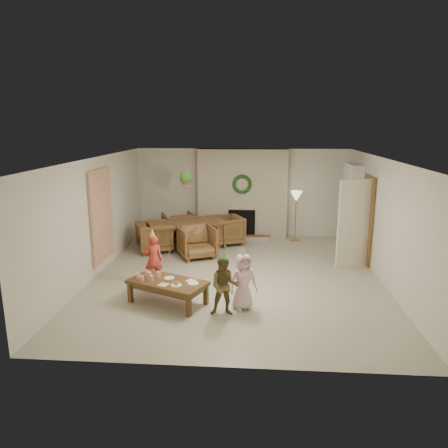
# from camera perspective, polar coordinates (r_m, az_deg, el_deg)

# --- Properties ---
(floor) EXTENTS (7.00, 7.00, 0.00)m
(floor) POSITION_cam_1_polar(r_m,az_deg,el_deg) (9.16, 1.70, -7.02)
(floor) COLOR #B7B29E
(floor) RESTS_ON ground
(ceiling) EXTENTS (7.00, 7.00, 0.00)m
(ceiling) POSITION_cam_1_polar(r_m,az_deg,el_deg) (8.62, 1.81, 8.77)
(ceiling) COLOR white
(ceiling) RESTS_ON wall_back
(wall_back) EXTENTS (7.00, 0.00, 7.00)m
(wall_back) POSITION_cam_1_polar(r_m,az_deg,el_deg) (12.24, 2.50, 4.24)
(wall_back) COLOR silver
(wall_back) RESTS_ON floor
(wall_front) EXTENTS (7.00, 0.00, 7.00)m
(wall_front) POSITION_cam_1_polar(r_m,az_deg,el_deg) (5.45, 0.06, -7.48)
(wall_front) COLOR silver
(wall_front) RESTS_ON floor
(wall_left) EXTENTS (0.00, 7.00, 7.00)m
(wall_left) POSITION_cam_1_polar(r_m,az_deg,el_deg) (9.42, -16.80, 0.91)
(wall_left) COLOR silver
(wall_left) RESTS_ON floor
(wall_right) EXTENTS (0.00, 7.00, 7.00)m
(wall_right) POSITION_cam_1_polar(r_m,az_deg,el_deg) (9.18, 20.81, 0.28)
(wall_right) COLOR silver
(wall_right) RESTS_ON floor
(fireplace_mass) EXTENTS (2.50, 0.40, 2.50)m
(fireplace_mass) POSITION_cam_1_polar(r_m,az_deg,el_deg) (12.04, 2.47, 4.09)
(fireplace_mass) COLOR #4E2314
(fireplace_mass) RESTS_ON floor
(fireplace_hearth) EXTENTS (1.60, 0.30, 0.12)m
(fireplace_hearth) POSITION_cam_1_polar(r_m,az_deg,el_deg) (11.95, 2.35, -1.82)
(fireplace_hearth) COLOR maroon
(fireplace_hearth) RESTS_ON floor
(fireplace_firebox) EXTENTS (0.75, 0.12, 0.75)m
(fireplace_firebox) POSITION_cam_1_polar(r_m,az_deg,el_deg) (12.02, 2.40, 0.18)
(fireplace_firebox) COLOR black
(fireplace_firebox) RESTS_ON floor
(fireplace_wreath) EXTENTS (0.54, 0.10, 0.54)m
(fireplace_wreath) POSITION_cam_1_polar(r_m,az_deg,el_deg) (11.77, 2.44, 5.35)
(fireplace_wreath) COLOR #18411B
(fireplace_wreath) RESTS_ON fireplace_mass
(floor_lamp_base) EXTENTS (0.26, 0.26, 0.03)m
(floor_lamp_base) POSITION_cam_1_polar(r_m,az_deg,el_deg) (12.06, 9.48, -2.09)
(floor_lamp_base) COLOR gold
(floor_lamp_base) RESTS_ON floor
(floor_lamp_post) EXTENTS (0.03, 0.03, 1.25)m
(floor_lamp_post) POSITION_cam_1_polar(r_m,az_deg,el_deg) (11.91, 9.59, 0.85)
(floor_lamp_post) COLOR gold
(floor_lamp_post) RESTS_ON floor
(floor_lamp_shade) EXTENTS (0.33, 0.33, 0.28)m
(floor_lamp_shade) POSITION_cam_1_polar(r_m,az_deg,el_deg) (11.79, 9.70, 3.71)
(floor_lamp_shade) COLOR beige
(floor_lamp_shade) RESTS_ON floor_lamp_post
(bookshelf_carcass) EXTENTS (0.30, 1.00, 2.20)m
(bookshelf_carcass) POSITION_cam_1_polar(r_m,az_deg,el_deg) (11.35, 16.78, 2.18)
(bookshelf_carcass) COLOR white
(bookshelf_carcass) RESTS_ON floor
(bookshelf_shelf_a) EXTENTS (0.30, 0.92, 0.03)m
(bookshelf_shelf_a) POSITION_cam_1_polar(r_m,az_deg,el_deg) (11.48, 16.47, -1.00)
(bookshelf_shelf_a) COLOR white
(bookshelf_shelf_a) RESTS_ON bookshelf_carcass
(bookshelf_shelf_b) EXTENTS (0.30, 0.92, 0.03)m
(bookshelf_shelf_b) POSITION_cam_1_polar(r_m,az_deg,el_deg) (11.39, 16.60, 0.95)
(bookshelf_shelf_b) COLOR white
(bookshelf_shelf_b) RESTS_ON bookshelf_carcass
(bookshelf_shelf_c) EXTENTS (0.30, 0.92, 0.03)m
(bookshelf_shelf_c) POSITION_cam_1_polar(r_m,az_deg,el_deg) (11.32, 16.73, 2.93)
(bookshelf_shelf_c) COLOR white
(bookshelf_shelf_c) RESTS_ON bookshelf_carcass
(bookshelf_shelf_d) EXTENTS (0.30, 0.92, 0.03)m
(bookshelf_shelf_d) POSITION_cam_1_polar(r_m,az_deg,el_deg) (11.26, 16.87, 4.93)
(bookshelf_shelf_d) COLOR white
(bookshelf_shelf_d) RESTS_ON bookshelf_carcass
(books_row_lower) EXTENTS (0.20, 0.40, 0.24)m
(books_row_lower) POSITION_cam_1_polar(r_m,az_deg,el_deg) (11.30, 16.57, -0.50)
(books_row_lower) COLOR #B03720
(books_row_lower) RESTS_ON bookshelf_shelf_a
(books_row_mid) EXTENTS (0.20, 0.44, 0.24)m
(books_row_mid) POSITION_cam_1_polar(r_m,az_deg,el_deg) (11.41, 16.49, 1.69)
(books_row_mid) COLOR #284F93
(books_row_mid) RESTS_ON bookshelf_shelf_b
(books_row_upper) EXTENTS (0.20, 0.36, 0.22)m
(books_row_upper) POSITION_cam_1_polar(r_m,az_deg,el_deg) (11.20, 16.78, 3.49)
(books_row_upper) COLOR #B37526
(books_row_upper) RESTS_ON bookshelf_shelf_c
(door_frame) EXTENTS (0.05, 0.86, 2.04)m
(door_frame) POSITION_cam_1_polar(r_m,az_deg,el_deg) (10.34, 18.67, 0.55)
(door_frame) COLOR brown
(door_frame) RESTS_ON floor
(door_leaf) EXTENTS (0.77, 0.32, 2.00)m
(door_leaf) POSITION_cam_1_polar(r_m,az_deg,el_deg) (9.90, 17.06, -0.01)
(door_leaf) COLOR beige
(door_leaf) RESTS_ON floor
(curtain_panel) EXTENTS (0.06, 1.20, 2.00)m
(curtain_panel) POSITION_cam_1_polar(r_m,az_deg,el_deg) (9.59, -16.15, 1.16)
(curtain_panel) COLOR beige
(curtain_panel) RESTS_ON wall_left
(dining_table) EXTENTS (2.25, 1.82, 0.69)m
(dining_table) POSITION_cam_1_polar(r_m,az_deg,el_deg) (11.14, -4.93, -1.47)
(dining_table) COLOR brown
(dining_table) RESTS_ON floor
(dining_chair_near) EXTENTS (1.09, 1.11, 0.77)m
(dining_chair_near) POSITION_cam_1_polar(r_m,az_deg,el_deg) (10.33, -3.63, -2.43)
(dining_chair_near) COLOR brown
(dining_chair_near) RESTS_ON floor
(dining_chair_far) EXTENTS (1.09, 1.11, 0.77)m
(dining_chair_far) POSITION_cam_1_polar(r_m,az_deg,el_deg) (11.94, -6.06, -0.30)
(dining_chair_far) COLOR brown
(dining_chair_far) RESTS_ON floor
(dining_chair_left) EXTENTS (1.11, 1.09, 0.77)m
(dining_chair_left) POSITION_cam_1_polar(r_m,az_deg,el_deg) (10.94, -9.31, -1.68)
(dining_chair_left) COLOR brown
(dining_chair_left) RESTS_ON floor
(dining_chair_right) EXTENTS (1.11, 1.09, 0.77)m
(dining_chair_right) POSITION_cam_1_polar(r_m,az_deg,el_deg) (11.46, 0.29, -0.82)
(dining_chair_right) COLOR brown
(dining_chair_right) RESTS_ON floor
(hanging_plant_cord) EXTENTS (0.01, 0.01, 0.70)m
(hanging_plant_cord) POSITION_cam_1_polar(r_m,az_deg,el_deg) (10.27, -5.15, 7.50)
(hanging_plant_cord) COLOR tan
(hanging_plant_cord) RESTS_ON ceiling
(hanging_plant_pot) EXTENTS (0.16, 0.16, 0.12)m
(hanging_plant_pot) POSITION_cam_1_polar(r_m,az_deg,el_deg) (10.31, -5.11, 5.57)
(hanging_plant_pot) COLOR #AC3E37
(hanging_plant_pot) RESTS_ON hanging_plant_cord
(hanging_plant_foliage) EXTENTS (0.32, 0.32, 0.32)m
(hanging_plant_foliage) POSITION_cam_1_polar(r_m,az_deg,el_deg) (10.30, -5.13, 6.23)
(hanging_plant_foliage) COLOR #26541C
(hanging_plant_foliage) RESTS_ON hanging_plant_pot
(coffee_table_top) EXTENTS (1.56, 1.21, 0.06)m
(coffee_table_top) POSITION_cam_1_polar(r_m,az_deg,el_deg) (7.78, -7.59, -7.79)
(coffee_table_top) COLOR brown
(coffee_table_top) RESTS_ON floor
(coffee_table_apron) EXTENTS (1.42, 1.07, 0.09)m
(coffee_table_apron) POSITION_cam_1_polar(r_m,az_deg,el_deg) (7.81, -7.58, -8.31)
(coffee_table_apron) COLOR brown
(coffee_table_apron) RESTS_ON floor
(coffee_leg_fl) EXTENTS (0.10, 0.10, 0.37)m
(coffee_leg_fl) POSITION_cam_1_polar(r_m,az_deg,el_deg) (8.02, -12.47, -8.97)
(coffee_leg_fl) COLOR brown
(coffee_leg_fl) RESTS_ON floor
(coffee_leg_fr) EXTENTS (0.10, 0.10, 0.37)m
(coffee_leg_fr) POSITION_cam_1_polar(r_m,az_deg,el_deg) (7.31, -4.77, -10.98)
(coffee_leg_fr) COLOR brown
(coffee_leg_fr) RESTS_ON floor
(coffee_leg_bl) EXTENTS (0.10, 0.10, 0.37)m
(coffee_leg_bl) POSITION_cam_1_polar(r_m,az_deg,el_deg) (8.43, -9.93, -7.75)
(coffee_leg_bl) COLOR brown
(coffee_leg_bl) RESTS_ON floor
(coffee_leg_br) EXTENTS (0.10, 0.10, 0.37)m
(coffee_leg_br) POSITION_cam_1_polar(r_m,az_deg,el_deg) (7.75, -2.44, -9.48)
(coffee_leg_br) COLOR brown
(coffee_leg_br) RESTS_ON floor
(cup_a) EXTENTS (0.10, 0.10, 0.10)m
(cup_a) POSITION_cam_1_polar(r_m,az_deg,el_deg) (7.95, -11.46, -6.86)
(cup_a) COLOR white
(cup_a) RESTS_ON coffee_table_top
(cup_b) EXTENTS (0.10, 0.10, 0.10)m
(cup_b) POSITION_cam_1_polar(r_m,az_deg,el_deg) (8.10, -10.48, -6.42)
(cup_b) COLOR white
(cup_b) RESTS_ON coffee_table_top
(cup_c) EXTENTS (0.10, 0.10, 0.10)m
(cup_c) POSITION_cam_1_polar(r_m,az_deg,el_deg) (7.83, -10.98, -7.15)
(cup_c) COLOR white
(cup_c) RESTS_ON coffee_table_top
(cup_d) EXTENTS (0.10, 0.10, 0.10)m
(cup_d) POSITION_cam_1_polar(r_m,az_deg,el_deg) (7.98, -10.00, -6.70)
(cup_d) COLOR white
(cup_d) RESTS_ON coffee_table_top
(cup_e) EXTENTS (0.10, 0.10, 0.10)m
(cup_e) POSITION_cam_1_polar(r_m,az_deg,el_deg) (7.80, -9.72, -7.17)
(cup_e) COLOR white
(cup_e) RESTS_ON coffee_table_top
(cup_f) EXTENTS (0.10, 0.10, 0.10)m
(cup_f) POSITION_cam_1_polar(r_m,az_deg,el_deg) (7.96, -8.76, -6.71)
(cup_f) COLOR white
(cup_f) RESTS_ON coffee_table_top
(plate_a) EXTENTS (0.26, 0.26, 0.01)m
(plate_a) POSITION_cam_1_polar(r_m,az_deg,el_deg) (7.89, -7.37, -7.18)
(plate_a) COLOR white
(plate_a) RESTS_ON coffee_table_top
(plate_b) EXTENTS (0.26, 0.26, 0.01)m
(plate_b) POSITION_cam_1_polar(r_m,az_deg,el_deg) (7.54, -6.41, -8.17)
(plate_b) COLOR white
(plate_b) RESTS_ON coffee_table_top
(plate_c) EXTENTS (0.26, 0.26, 0.01)m
(plate_c) POSITION_cam_1_polar(r_m,az_deg,el_deg) (7.59, -4.14, -7.96)
(plate_c) COLOR white
(plate_c) RESTS_ON coffee_table_top
(food_scoop) EXTENTS (0.10, 0.10, 0.08)m
(food_scoop) POSITION_cam_1_polar(r_m,az_deg,el_deg) (7.52, -6.42, -7.87)
(food_scoop) COLOR tan
(food_scoop) RESTS_ON plate_b
(napkin_left) EXTENTS (0.21, 0.21, 0.01)m
(napkin_left) POSITION_cam_1_polar(r_m,az_deg,el_deg) (7.59, -8.13, -8.07)
(napkin_left) COLOR #F3B3C5
(napkin_left) RESTS_ON coffee_table_top
(napkin_right) EXTENTS (0.21, 0.21, 0.01)m
(napkin_right) POSITION_cam_1_polar(r_m,az_deg,el_deg) (7.71, -4.47, -7.62)
(napkin_right) COLOR #F3B3C5
(napkin_right) RESTS_ON coffee_table_top
(child_red) EXTENTS (0.44, 0.37, 1.03)m
(child_red) POSITION_cam_1_polar(r_m,az_deg,el_deg) (8.69, -9.48, -4.76)
(child_red) COLOR red
(child_red) RESTS_ON floor
(party_hat_red) EXTENTS (0.15, 0.15, 0.20)m
(party_hat_red) POSITION_cam_1_polar(r_m,az_deg,el_deg) (8.53, -9.62, -1.20)
(party_hat_red) COLOR #F5DE51
(party_hat_red) RESTS_ON child_red
(child_plaid) EXTENTS (0.52, 0.42, 1.03)m
(child_plaid) POSITION_cam_1_polar(r_m,az_deg,el_deg) (7.23, 0.08, -8.36)
(child_plaid) COLOR brown
(child_plaid) RESTS_ON floor
(party_hat_plaid) EXTENTS (0.15, 0.15, 0.17)m
(party_hat_plaid) POSITION_cam_1_polar(r_m,az_deg,el_deg) (7.04, 0.08, -4.19)
(party_hat_plaid) COLOR #4FBA62
(party_hat_plaid) RESTS_ON child_plaid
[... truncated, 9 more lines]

